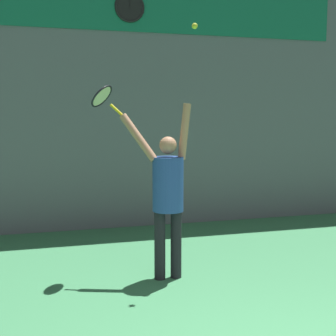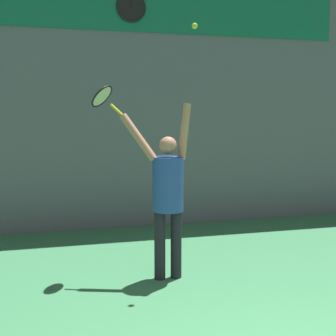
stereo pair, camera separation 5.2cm
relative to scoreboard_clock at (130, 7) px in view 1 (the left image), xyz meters
name	(u,v)px [view 1 (the left image)]	position (x,y,z in m)	size (l,w,h in m)	color
back_wall	(150,82)	(0.37, 0.08, -1.20)	(18.00, 0.10, 5.00)	slate
sponsor_banner	(151,9)	(0.37, 0.02, 0.00)	(6.77, 0.02, 0.77)	#146B4C
scoreboard_clock	(130,7)	(0.00, 0.00, 0.00)	(0.50, 0.05, 0.50)	black
tennis_player	(167,191)	(-0.10, -2.64, -2.65)	(0.81, 0.50, 2.07)	black
tennis_racket	(103,97)	(-0.78, -2.23, -1.56)	(0.43, 0.40, 0.37)	yellow
tennis_ball	(195,26)	(0.18, -2.76, -0.79)	(0.07, 0.07, 0.07)	#CCDB2D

